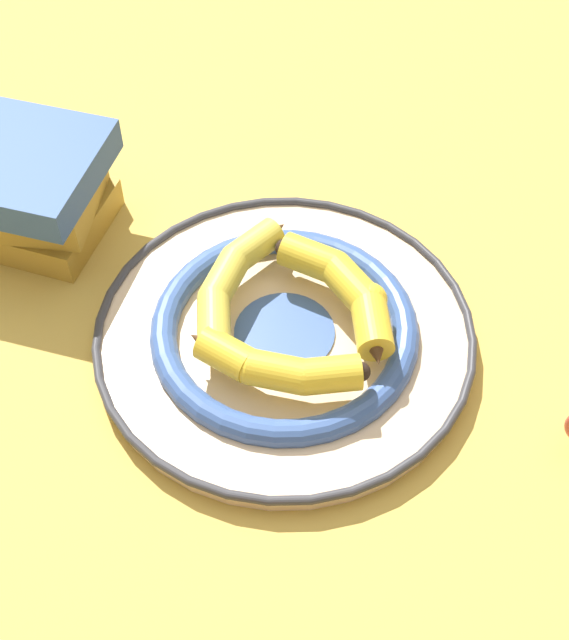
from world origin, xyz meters
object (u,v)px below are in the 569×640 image
object	(u,v)px
banana_b	(346,291)
banana_c	(232,278)
decorative_bowl	(284,334)
book_stack	(12,185)
banana_a	(274,366)

from	to	relation	value
banana_b	banana_c	size ratio (longest dim) A/B	0.79
decorative_bowl	banana_c	bearing A→B (deg)	155.98
decorative_bowl	book_stack	xyz separation A→B (m)	(-0.32, 0.08, 0.05)
banana_a	banana_b	bearing A→B (deg)	65.46
banana_b	banana_c	xyz separation A→B (m)	(-0.11, -0.01, -0.00)
decorative_bowl	banana_b	world-z (taller)	banana_b
banana_a	banana_c	distance (m)	0.11
banana_c	book_stack	bearing A→B (deg)	-96.08
banana_b	book_stack	world-z (taller)	book_stack
banana_c	book_stack	world-z (taller)	book_stack
book_stack	banana_c	bearing A→B (deg)	167.97
banana_c	book_stack	size ratio (longest dim) A/B	0.85
decorative_bowl	book_stack	size ratio (longest dim) A/B	1.77
decorative_bowl	banana_c	xyz separation A→B (m)	(-0.06, 0.03, 0.04)
banana_a	banana_c	size ratio (longest dim) A/B	0.97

